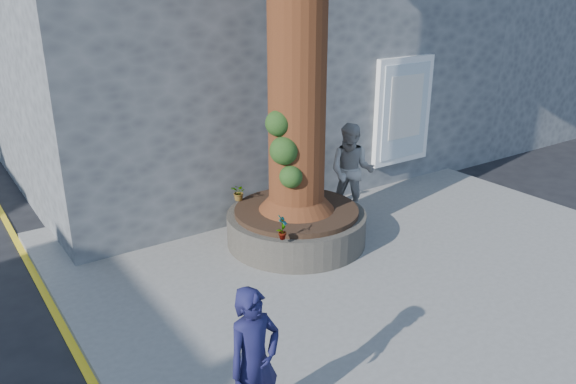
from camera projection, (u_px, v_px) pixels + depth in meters
ground at (334, 318)px, 7.50m from camera, size 120.00×120.00×0.00m
pavement at (367, 256)px, 9.04m from camera, size 9.00×8.00×0.12m
yellow_line at (80, 360)px, 6.65m from camera, size 0.10×30.00×0.01m
stone_shop at (229, 29)px, 13.26m from camera, size 10.30×8.30×6.30m
neighbour_shop at (454, 23)px, 17.56m from camera, size 6.00×8.00×6.00m
planter at (296, 225)px, 9.32m from camera, size 2.30×2.30×0.60m
man at (254, 363)px, 5.20m from camera, size 0.60×0.42×1.55m
woman at (352, 171)px, 10.15m from camera, size 1.06×1.08×1.75m
plant_a at (282, 227)px, 8.04m from camera, size 0.24×0.23×0.38m
plant_b at (275, 200)px, 9.07m from camera, size 0.23×0.24×0.37m
plant_c at (309, 176)px, 10.23m from camera, size 0.26×0.26×0.33m
plant_d at (239, 192)px, 9.50m from camera, size 0.31×0.33×0.29m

